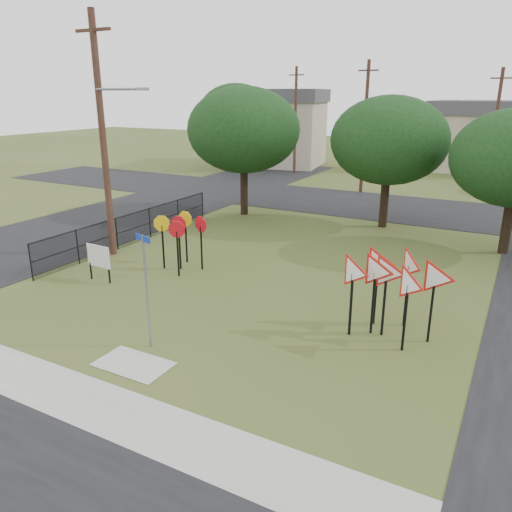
{
  "coord_description": "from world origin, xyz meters",
  "views": [
    {
      "loc": [
        8.44,
        -11.11,
        6.87
      ],
      "look_at": [
        0.77,
        3.0,
        1.6
      ],
      "focal_mm": 35.0,
      "sensor_mm": 36.0,
      "label": 1
    }
  ],
  "objects": [
    {
      "name": "tree_far_left",
      "position": [
        -16.0,
        30.0,
        5.17
      ],
      "size": [
        6.8,
        6.8,
        7.73
      ],
      "color": "black",
      "rests_on": "ground"
    },
    {
      "name": "house_mid",
      "position": [
        4.0,
        40.0,
        3.15
      ],
      "size": [
        8.4,
        8.4,
        6.2
      ],
      "color": "#B5AB92",
      "rests_on": "ground"
    },
    {
      "name": "curb_pad",
      "position": [
        0.0,
        -2.4,
        0.01
      ],
      "size": [
        2.0,
        1.2,
        0.02
      ],
      "primitive_type": "cube",
      "color": "#9C9C93",
      "rests_on": "ground"
    },
    {
      "name": "fence_run",
      "position": [
        -7.6,
        6.25,
        0.78
      ],
      "size": [
        0.05,
        11.55,
        1.5
      ],
      "color": "black",
      "rests_on": "ground"
    },
    {
      "name": "far_pole_c",
      "position": [
        -10.0,
        30.0,
        4.6
      ],
      "size": [
        1.4,
        0.24,
        9.0
      ],
      "color": "#482B21",
      "rests_on": "ground"
    },
    {
      "name": "sidewalk",
      "position": [
        0.0,
        -4.2,
        0.01
      ],
      "size": [
        30.0,
        1.6,
        0.02
      ],
      "primitive_type": "cube",
      "color": "#9C9C93",
      "rests_on": "ground"
    },
    {
      "name": "tree_near_mid",
      "position": [
        2.0,
        15.0,
        4.54
      ],
      "size": [
        6.0,
        6.0,
        6.8
      ],
      "color": "black",
      "rests_on": "ground"
    },
    {
      "name": "far_pole_a",
      "position": [
        -2.0,
        24.0,
        4.6
      ],
      "size": [
        1.4,
        0.24,
        9.0
      ],
      "color": "#482B21",
      "rests_on": "ground"
    },
    {
      "name": "far_pole_b",
      "position": [
        6.0,
        28.0,
        4.35
      ],
      "size": [
        1.4,
        0.24,
        8.5
      ],
      "color": "#482B21",
      "rests_on": "ground"
    },
    {
      "name": "street_name_sign",
      "position": [
        -0.26,
        -1.39,
        1.87
      ],
      "size": [
        0.65,
        0.22,
        3.29
      ],
      "color": "gray",
      "rests_on": "ground"
    },
    {
      "name": "ground",
      "position": [
        0.0,
        0.0,
        0.0
      ],
      "size": [
        140.0,
        140.0,
        0.0
      ],
      "primitive_type": "plane",
      "color": "#3A491B"
    },
    {
      "name": "planting_strip",
      "position": [
        0.0,
        -5.4,
        0.01
      ],
      "size": [
        30.0,
        0.8,
        0.02
      ],
      "primitive_type": "cube",
      "color": "#3A491B",
      "rests_on": "ground"
    },
    {
      "name": "yield_sign_cluster",
      "position": [
        5.46,
        2.55,
        1.87
      ],
      "size": [
        3.24,
        2.33,
        2.55
      ],
      "color": "black",
      "rests_on": "ground"
    },
    {
      "name": "street_far",
      "position": [
        0.0,
        20.0,
        0.01
      ],
      "size": [
        60.0,
        8.0,
        0.02
      ],
      "primitive_type": "cube",
      "color": "black",
      "rests_on": "ground"
    },
    {
      "name": "tree_near_left",
      "position": [
        -6.0,
        14.0,
        4.86
      ],
      "size": [
        6.4,
        6.4,
        7.27
      ],
      "color": "black",
      "rests_on": "ground"
    },
    {
      "name": "house_left",
      "position": [
        -14.0,
        34.0,
        3.65
      ],
      "size": [
        10.58,
        8.88,
        7.2
      ],
      "color": "#B5AB92",
      "rests_on": "ground"
    },
    {
      "name": "info_board",
      "position": [
        -5.32,
        1.74,
        0.95
      ],
      "size": [
        1.14,
        0.08,
        1.43
      ],
      "color": "black",
      "rests_on": "ground"
    },
    {
      "name": "utility_pole_main",
      "position": [
        -7.24,
        4.5,
        5.21
      ],
      "size": [
        3.55,
        0.33,
        10.0
      ],
      "color": "#482B21",
      "rests_on": "ground"
    },
    {
      "name": "stop_sign_cluster",
      "position": [
        -3.4,
        4.38,
        1.68
      ],
      "size": [
        2.1,
        1.71,
        2.24
      ],
      "color": "black",
      "rests_on": "ground"
    },
    {
      "name": "street_left",
      "position": [
        -12.0,
        10.0,
        0.01
      ],
      "size": [
        8.0,
        50.0,
        0.02
      ],
      "primitive_type": "cube",
      "color": "black",
      "rests_on": "ground"
    }
  ]
}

